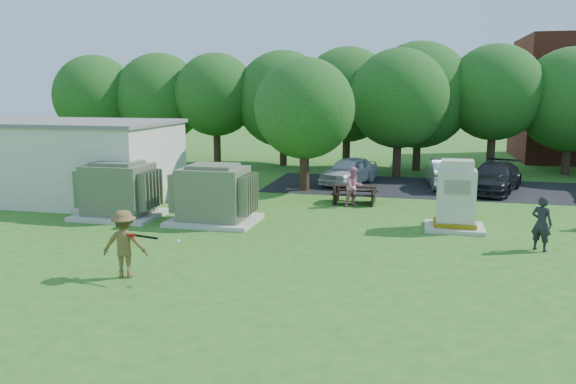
% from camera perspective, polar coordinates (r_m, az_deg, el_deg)
% --- Properties ---
extents(ground, '(120.00, 120.00, 0.00)m').
position_cam_1_polar(ground, '(15.11, -3.53, -7.55)').
color(ground, '#2D6619').
rests_on(ground, ground).
extents(service_building, '(10.00, 5.00, 3.20)m').
position_cam_1_polar(service_building, '(25.90, -22.77, 2.85)').
color(service_building, beige).
rests_on(service_building, ground).
extents(service_building_roof, '(10.20, 5.20, 0.15)m').
position_cam_1_polar(service_building_roof, '(25.76, -23.03, 6.54)').
color(service_building_roof, slate).
rests_on(service_building_roof, service_building).
extents(parking_strip, '(20.00, 6.00, 0.01)m').
position_cam_1_polar(parking_strip, '(27.78, 18.91, 0.24)').
color(parking_strip, '#232326').
rests_on(parking_strip, ground).
extents(transformer_left, '(3.00, 2.40, 2.07)m').
position_cam_1_polar(transformer_left, '(21.47, -16.81, 0.10)').
color(transformer_left, beige).
rests_on(transformer_left, ground).
extents(transformer_right, '(3.00, 2.40, 2.07)m').
position_cam_1_polar(transformer_right, '(19.89, -7.54, -0.34)').
color(transformer_right, beige).
rests_on(transformer_right, ground).
extents(generator_cabinet, '(1.93, 1.58, 2.35)m').
position_cam_1_polar(generator_cabinet, '(19.53, 16.66, -0.72)').
color(generator_cabinet, beige).
rests_on(generator_cabinet, ground).
extents(picnic_table, '(1.78, 1.33, 0.76)m').
position_cam_1_polar(picnic_table, '(23.26, 6.80, 0.01)').
color(picnic_table, black).
rests_on(picnic_table, ground).
extents(batter, '(1.22, 0.87, 1.72)m').
position_cam_1_polar(batter, '(14.63, -16.27, -5.07)').
color(batter, brown).
rests_on(batter, ground).
extents(person_by_generator, '(0.71, 0.65, 1.63)m').
position_cam_1_polar(person_by_generator, '(17.89, 24.36, -2.93)').
color(person_by_generator, black).
rests_on(person_by_generator, ground).
extents(person_at_picnic, '(0.98, 0.96, 1.60)m').
position_cam_1_polar(person_at_picnic, '(22.58, 6.70, 0.53)').
color(person_at_picnic, pink).
rests_on(person_at_picnic, ground).
extents(car_white, '(2.89, 4.26, 1.35)m').
position_cam_1_polar(car_white, '(27.92, 6.23, 2.19)').
color(car_white, silver).
rests_on(car_white, ground).
extents(car_silver_a, '(1.83, 4.32, 1.39)m').
position_cam_1_polar(car_silver_a, '(27.87, 15.67, 1.88)').
color(car_silver_a, '#B5B5BA').
rests_on(car_silver_a, ground).
extents(car_dark, '(3.21, 4.97, 1.34)m').
position_cam_1_polar(car_dark, '(27.30, 20.21, 1.40)').
color(car_dark, black).
rests_on(car_dark, ground).
extents(batting_equipment, '(1.40, 0.24, 0.14)m').
position_cam_1_polar(batting_equipment, '(14.10, -14.17, -4.46)').
color(batting_equipment, black).
rests_on(batting_equipment, ground).
extents(tree_row, '(41.30, 13.30, 7.30)m').
position_cam_1_polar(tree_row, '(32.34, 9.10, 9.44)').
color(tree_row, '#47301E').
rests_on(tree_row, ground).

